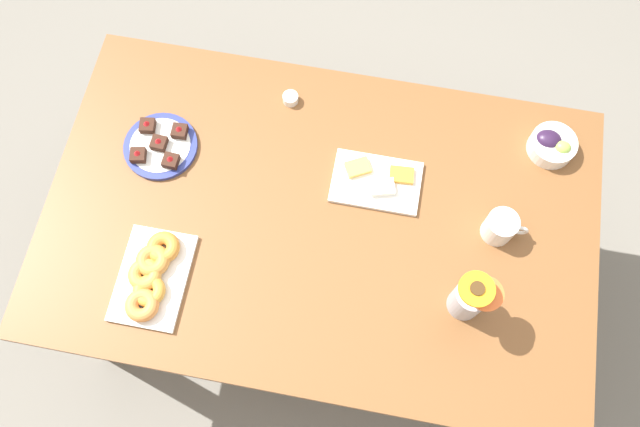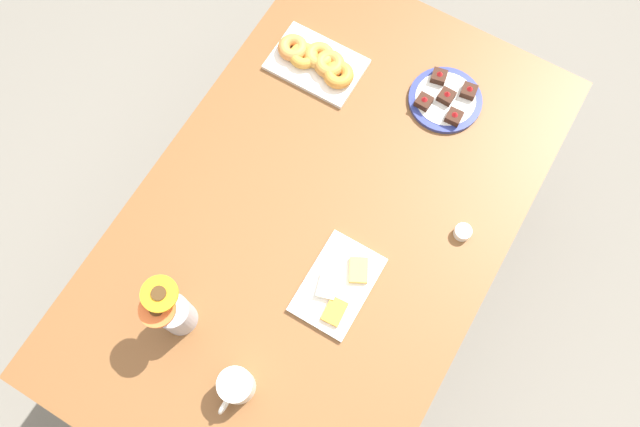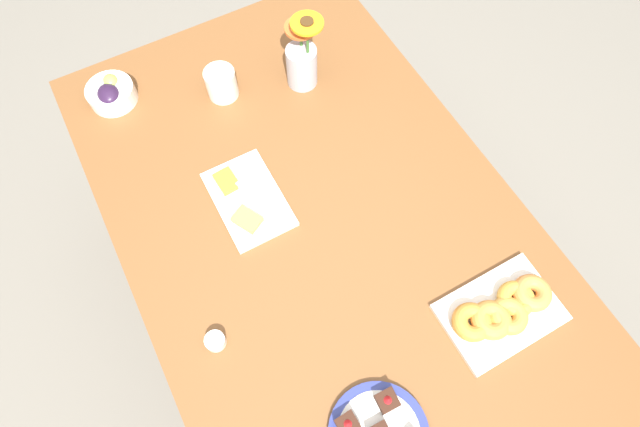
{
  "view_description": "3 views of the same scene",
  "coord_description": "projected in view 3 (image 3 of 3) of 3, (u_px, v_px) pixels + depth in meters",
  "views": [
    {
      "loc": [
        0.11,
        -0.6,
        2.44
      ],
      "look_at": [
        0.0,
        0.0,
        0.78
      ],
      "focal_mm": 35.0,
      "sensor_mm": 36.0,
      "label": 1
    },
    {
      "loc": [
        0.49,
        0.29,
        2.41
      ],
      "look_at": [
        0.0,
        0.0,
        0.78
      ],
      "focal_mm": 35.0,
      "sensor_mm": 36.0,
      "label": 2
    },
    {
      "loc": [
        -0.48,
        0.26,
        1.93
      ],
      "look_at": [
        0.0,
        0.0,
        0.78
      ],
      "focal_mm": 28.0,
      "sensor_mm": 36.0,
      "label": 3
    }
  ],
  "objects": [
    {
      "name": "jam_cup_honey",
      "position": [
        215.0,
        341.0,
        1.16
      ],
      "size": [
        0.05,
        0.05,
        0.03
      ],
      "color": "white",
      "rests_on": "dining_table"
    },
    {
      "name": "cheese_platter",
      "position": [
        247.0,
        199.0,
        1.33
      ],
      "size": [
        0.26,
        0.17,
        0.03
      ],
      "color": "white",
      "rests_on": "dining_table"
    },
    {
      "name": "ground_plane",
      "position": [
        320.0,
        298.0,
        1.98
      ],
      "size": [
        6.0,
        6.0,
        0.0
      ],
      "primitive_type": "plane",
      "color": "slate"
    },
    {
      "name": "croissant_platter",
      "position": [
        502.0,
        311.0,
        1.18
      ],
      "size": [
        0.19,
        0.29,
        0.05
      ],
      "color": "white",
      "rests_on": "dining_table"
    },
    {
      "name": "coffee_mug",
      "position": [
        221.0,
        83.0,
        1.45
      ],
      "size": [
        0.12,
        0.09,
        0.09
      ],
      "color": "white",
      "rests_on": "dining_table"
    },
    {
      "name": "grape_bowl",
      "position": [
        111.0,
        93.0,
        1.45
      ],
      "size": [
        0.14,
        0.14,
        0.07
      ],
      "color": "white",
      "rests_on": "dining_table"
    },
    {
      "name": "flower_vase",
      "position": [
        302.0,
        62.0,
        1.44
      ],
      "size": [
        0.12,
        0.1,
        0.24
      ],
      "color": "#B2B2BC",
      "rests_on": "dining_table"
    },
    {
      "name": "dining_table",
      "position": [
        320.0,
        233.0,
        1.39
      ],
      "size": [
        1.6,
        1.0,
        0.74
      ],
      "color": "brown",
      "rests_on": "ground_plane"
    }
  ]
}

